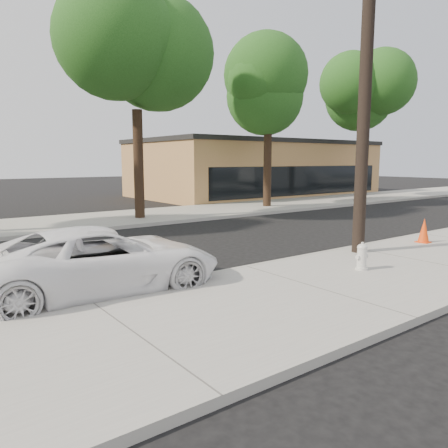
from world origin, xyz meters
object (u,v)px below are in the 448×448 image
at_px(police_cruiser, 102,260).
at_px(fire_hydrant, 362,257).
at_px(traffic_cone, 424,231).
at_px(utility_pole, 365,85).

bearing_deg(police_cruiser, fire_hydrant, -110.09).
height_order(fire_hydrant, traffic_cone, traffic_cone).
distance_m(fire_hydrant, traffic_cone, 4.59).
xyz_separation_m(police_cruiser, fire_hydrant, (5.40, -2.40, -0.24)).
bearing_deg(police_cruiser, traffic_cone, -94.49).
bearing_deg(traffic_cone, fire_hydrant, -168.10).
height_order(utility_pole, fire_hydrant, utility_pole).
distance_m(utility_pole, traffic_cone, 5.08).
xyz_separation_m(utility_pole, police_cruiser, (-7.03, 1.10, -4.01)).
relative_size(fire_hydrant, traffic_cone, 0.81).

